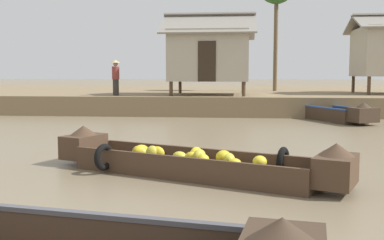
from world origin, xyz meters
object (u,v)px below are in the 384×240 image
at_px(banana_boat, 191,161).
at_px(stilt_house_left, 210,55).
at_px(fishing_skiff_distant, 331,113).
at_px(vendor_person, 116,76).

bearing_deg(banana_boat, stilt_house_left, 92.34).
distance_m(banana_boat, fishing_skiff_distant, 11.69).
xyz_separation_m(banana_boat, fishing_skiff_distant, (4.63, 10.74, 0.05)).
height_order(banana_boat, vendor_person, vendor_person).
bearing_deg(stilt_house_left, fishing_skiff_distant, -31.74).
xyz_separation_m(stilt_house_left, vendor_person, (-4.31, -1.29, -0.99)).
relative_size(fishing_skiff_distant, stilt_house_left, 1.01).
bearing_deg(banana_boat, vendor_person, 111.08).
height_order(fishing_skiff_distant, vendor_person, vendor_person).
distance_m(stilt_house_left, vendor_person, 4.61).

